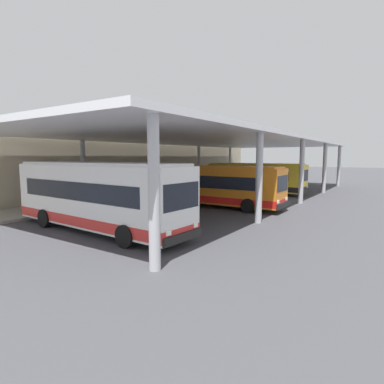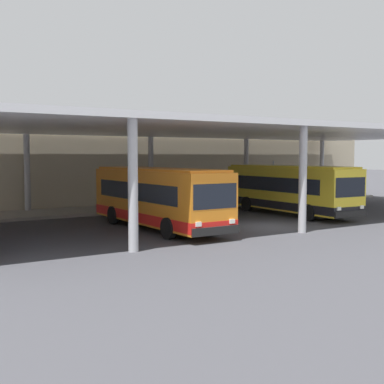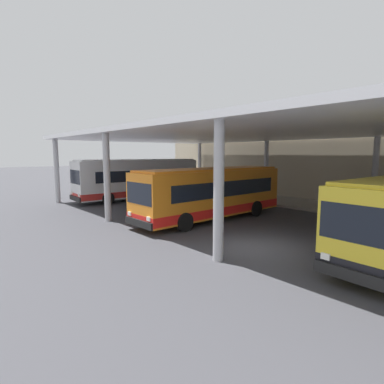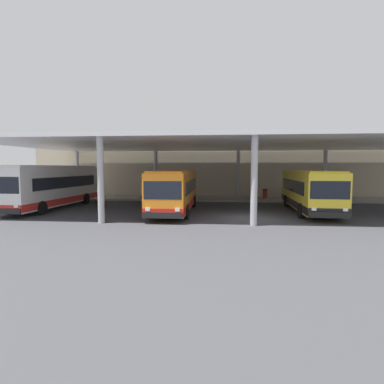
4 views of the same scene
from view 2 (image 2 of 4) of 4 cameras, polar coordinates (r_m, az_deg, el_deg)
name	(u,v)px [view 2 (image 2 of 4)]	position (r m, az deg, el deg)	size (l,w,h in m)	color
ground_plane	(268,227)	(27.36, 8.69, -3.90)	(200.00, 200.00, 0.00)	#3D3D42
platform_kerb	(162,206)	(36.94, -3.41, -1.64)	(42.00, 4.50, 0.18)	gray
station_building_facade	(142,161)	(39.63, -5.72, 3.53)	(48.00, 1.60, 6.80)	#C1B293
canopy_shelter	(211,132)	(31.48, 2.14, 6.84)	(40.00, 17.00, 5.55)	silver
bus_second_bay	(157,197)	(26.15, -3.98, -0.59)	(2.78, 10.55, 3.17)	orange
bus_middle_bay	(289,189)	(33.08, 10.94, 0.34)	(3.07, 10.64, 3.17)	yellow
bench_waiting	(226,195)	(40.12, 3.89, -0.37)	(1.80, 0.45, 0.92)	#383D47
trash_bin	(192,197)	(38.35, 0.05, -0.55)	(0.52, 0.52, 0.98)	maroon
banner_sign	(273,178)	(42.01, 9.24, 1.59)	(0.70, 0.12, 3.20)	#B2B2B7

